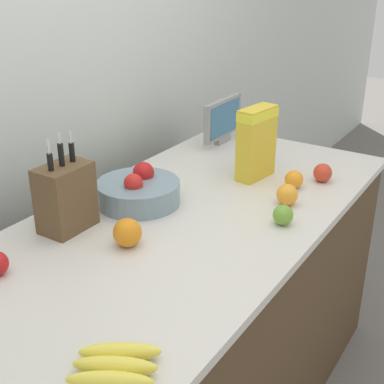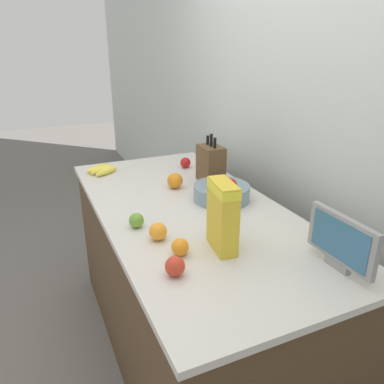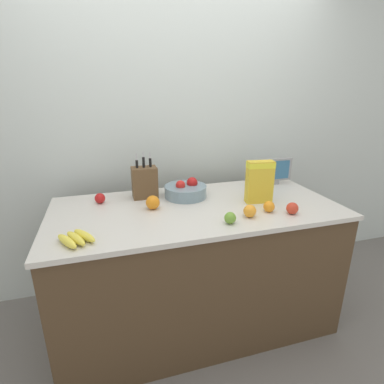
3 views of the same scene
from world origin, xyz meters
name	(u,v)px [view 3 (image 3 of 3)]	position (x,y,z in m)	size (l,w,h in m)	color
ground_plane	(196,318)	(0.00, 0.00, 0.00)	(14.00, 14.00, 0.00)	slate
wall_back	(173,133)	(0.00, 0.66, 1.30)	(9.00, 0.06, 2.60)	silver
counter	(196,266)	(0.00, 0.00, 0.46)	(1.87, 0.88, 0.91)	#4C3823
knife_block	(145,182)	(-0.30, 0.27, 1.02)	(0.17, 0.12, 0.33)	brown
small_monitor	(274,171)	(0.73, 0.28, 1.02)	(0.31, 0.03, 0.21)	gray
cereal_box	(260,180)	(0.43, -0.04, 1.07)	(0.19, 0.10, 0.28)	gold
fruit_bowl	(186,191)	(-0.02, 0.20, 0.96)	(0.30, 0.30, 0.14)	gray
banana_bunch	(76,238)	(-0.73, -0.29, 0.93)	(0.21, 0.22, 0.04)	yellow
apple_rear	(292,208)	(0.53, -0.29, 0.95)	(0.07, 0.07, 0.07)	red
apple_near_bananas	(100,198)	(-0.61, 0.24, 0.95)	(0.07, 0.07, 0.07)	red
apple_leftmost	(230,218)	(0.11, -0.31, 0.95)	(0.07, 0.07, 0.07)	#6B9E33
orange_front_left	(269,207)	(0.41, -0.22, 0.95)	(0.07, 0.07, 0.07)	orange
orange_by_cereal	(250,211)	(0.26, -0.26, 0.95)	(0.08, 0.08, 0.08)	orange
orange_mid_right	(153,202)	(-0.28, 0.03, 0.96)	(0.09, 0.09, 0.09)	orange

